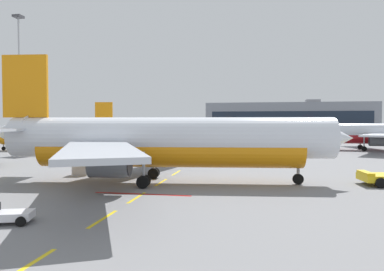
{
  "coord_description": "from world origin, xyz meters",
  "views": [
    {
      "loc": [
        26.97,
        -5.02,
        5.74
      ],
      "look_at": [
        19.46,
        36.11,
        4.18
      ],
      "focal_mm": 33.31,
      "sensor_mm": 36.0,
      "label": 1
    }
  ],
  "objects_px": {
    "airliner_foreground": "(164,141)",
    "uld_cargo_container": "(81,168)",
    "airliner_mid_left": "(356,133)",
    "airliner_far_center": "(52,135)",
    "apron_light_mast_near": "(19,68)"
  },
  "relations": [
    {
      "from": "airliner_foreground",
      "to": "uld_cargo_container",
      "type": "relative_size",
      "value": 18.63
    },
    {
      "from": "airliner_mid_left",
      "to": "uld_cargo_container",
      "type": "bearing_deg",
      "value": -132.36
    },
    {
      "from": "uld_cargo_container",
      "to": "airliner_far_center",
      "type": "bearing_deg",
      "value": 126.46
    },
    {
      "from": "uld_cargo_container",
      "to": "airliner_mid_left",
      "type": "bearing_deg",
      "value": 47.64
    },
    {
      "from": "airliner_far_center",
      "to": "apron_light_mast_near",
      "type": "bearing_deg",
      "value": 164.98
    },
    {
      "from": "airliner_mid_left",
      "to": "airliner_foreground",
      "type": "bearing_deg",
      "value": -122.08
    },
    {
      "from": "airliner_foreground",
      "to": "airliner_mid_left",
      "type": "distance_m",
      "value": 54.01
    },
    {
      "from": "uld_cargo_container",
      "to": "apron_light_mast_near",
      "type": "xyz_separation_m",
      "value": [
        -30.95,
        32.37,
        16.53
      ]
    },
    {
      "from": "airliner_far_center",
      "to": "apron_light_mast_near",
      "type": "xyz_separation_m",
      "value": [
        -8.77,
        2.35,
        14.16
      ]
    },
    {
      "from": "uld_cargo_container",
      "to": "airliner_foreground",
      "type": "bearing_deg",
      "value": -17.67
    },
    {
      "from": "airliner_far_center",
      "to": "uld_cargo_container",
      "type": "distance_m",
      "value": 37.4
    },
    {
      "from": "apron_light_mast_near",
      "to": "airliner_foreground",
      "type": "bearing_deg",
      "value": -40.92
    },
    {
      "from": "airliner_far_center",
      "to": "uld_cargo_container",
      "type": "bearing_deg",
      "value": -53.54
    },
    {
      "from": "airliner_mid_left",
      "to": "airliner_far_center",
      "type": "bearing_deg",
      "value": -168.4
    },
    {
      "from": "airliner_foreground",
      "to": "airliner_far_center",
      "type": "xyz_separation_m",
      "value": [
        -32.28,
        33.24,
        -0.79
      ]
    }
  ]
}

